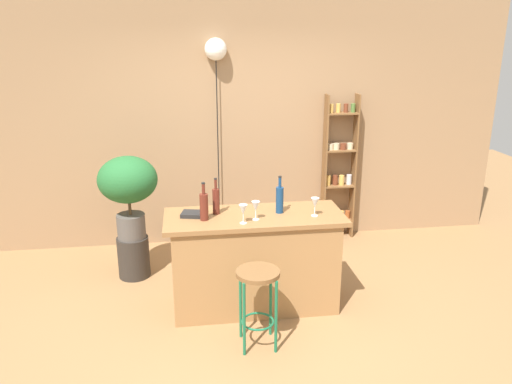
# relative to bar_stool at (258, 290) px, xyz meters

# --- Properties ---
(ground) EXTENTS (12.00, 12.00, 0.00)m
(ground) POSITION_rel_bar_stool_xyz_m (0.06, 0.32, -0.49)
(ground) COLOR olive
(back_wall) EXTENTS (6.40, 0.10, 2.80)m
(back_wall) POSITION_rel_bar_stool_xyz_m (0.06, 2.27, 0.91)
(back_wall) COLOR #997551
(back_wall) RESTS_ON ground
(kitchen_counter) EXTENTS (1.57, 0.62, 0.88)m
(kitchen_counter) POSITION_rel_bar_stool_xyz_m (0.06, 0.62, -0.04)
(kitchen_counter) COLOR #9E7042
(kitchen_counter) RESTS_ON ground
(bar_stool) EXTENTS (0.34, 0.34, 0.65)m
(bar_stool) POSITION_rel_bar_stool_xyz_m (0.00, 0.00, 0.00)
(bar_stool) COLOR #196642
(bar_stool) RESTS_ON ground
(spice_shelf) EXTENTS (0.38, 0.17, 1.74)m
(spice_shelf) POSITION_rel_bar_stool_xyz_m (1.29, 2.12, 0.37)
(spice_shelf) COLOR brown
(spice_shelf) RESTS_ON ground
(plant_stool) EXTENTS (0.32, 0.32, 0.43)m
(plant_stool) POSITION_rel_bar_stool_xyz_m (-1.08, 1.38, -0.28)
(plant_stool) COLOR #2D2823
(plant_stool) RESTS_ON ground
(potted_plant) EXTENTS (0.58, 0.52, 0.84)m
(potted_plant) POSITION_rel_bar_stool_xyz_m (-1.08, 1.38, 0.49)
(potted_plant) COLOR #514C47
(potted_plant) RESTS_ON plant_stool
(bottle_olive_oil) EXTENTS (0.07, 0.07, 0.33)m
(bottle_olive_oil) POSITION_rel_bar_stool_xyz_m (-0.38, 0.56, 0.52)
(bottle_olive_oil) COLOR #5B2319
(bottle_olive_oil) RESTS_ON kitchen_counter
(bottle_vinegar) EXTENTS (0.06, 0.06, 0.33)m
(bottle_vinegar) POSITION_rel_bar_stool_xyz_m (-0.27, 0.70, 0.52)
(bottle_vinegar) COLOR #5B2319
(bottle_vinegar) RESTS_ON kitchen_counter
(bottle_wine_red) EXTENTS (0.07, 0.07, 0.34)m
(bottle_wine_red) POSITION_rel_bar_stool_xyz_m (0.29, 0.65, 0.52)
(bottle_wine_red) COLOR navy
(bottle_wine_red) RESTS_ON kitchen_counter
(wine_glass_left) EXTENTS (0.07, 0.07, 0.16)m
(wine_glass_left) POSITION_rel_bar_stool_xyz_m (-0.06, 0.43, 0.51)
(wine_glass_left) COLOR silver
(wine_glass_left) RESTS_ON kitchen_counter
(wine_glass_center) EXTENTS (0.07, 0.07, 0.16)m
(wine_glass_center) POSITION_rel_bar_stool_xyz_m (0.05, 0.50, 0.51)
(wine_glass_center) COLOR silver
(wine_glass_center) RESTS_ON kitchen_counter
(wine_glass_right) EXTENTS (0.07, 0.07, 0.16)m
(wine_glass_right) POSITION_rel_bar_stool_xyz_m (0.58, 0.52, 0.51)
(wine_glass_right) COLOR silver
(wine_glass_right) RESTS_ON kitchen_counter
(cookbook) EXTENTS (0.24, 0.19, 0.03)m
(cookbook) POSITION_rel_bar_stool_xyz_m (-0.46, 0.67, 0.41)
(cookbook) COLOR black
(cookbook) RESTS_ON kitchen_counter
(pendant_globe_light) EXTENTS (0.24, 0.24, 2.36)m
(pendant_globe_light) POSITION_rel_bar_stool_xyz_m (-0.14, 2.16, 1.72)
(pendant_globe_light) COLOR black
(pendant_globe_light) RESTS_ON ground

